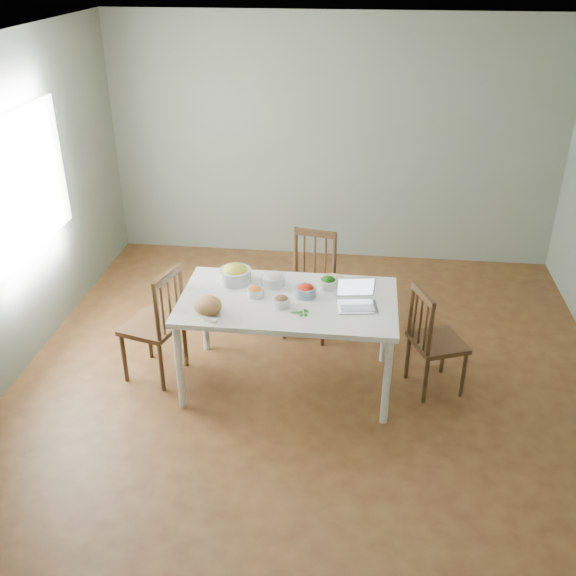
# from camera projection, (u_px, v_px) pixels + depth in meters

# --- Properties ---
(floor) EXTENTS (5.00, 5.00, 0.00)m
(floor) POSITION_uv_depth(u_px,v_px,m) (311.00, 376.00, 5.60)
(floor) COLOR #472512
(floor) RESTS_ON ground
(ceiling) EXTENTS (5.00, 5.00, 0.00)m
(ceiling) POSITION_uv_depth(u_px,v_px,m) (318.00, 43.00, 4.33)
(ceiling) COLOR white
(ceiling) RESTS_ON ground
(wall_back) EXTENTS (5.00, 0.00, 2.70)m
(wall_back) POSITION_uv_depth(u_px,v_px,m) (333.00, 142.00, 7.15)
(wall_back) COLOR slate
(wall_back) RESTS_ON ground
(wall_front) EXTENTS (5.00, 0.00, 2.70)m
(wall_front) POSITION_uv_depth(u_px,v_px,m) (265.00, 459.00, 2.77)
(wall_front) COLOR slate
(wall_front) RESTS_ON ground
(wall_left) EXTENTS (0.00, 5.00, 2.70)m
(wall_left) POSITION_uv_depth(u_px,v_px,m) (5.00, 216.00, 5.22)
(wall_left) COLOR slate
(wall_left) RESTS_ON ground
(window_left) EXTENTS (0.04, 1.60, 1.20)m
(window_left) POSITION_uv_depth(u_px,v_px,m) (21.00, 186.00, 5.41)
(window_left) COLOR white
(window_left) RESTS_ON ground
(dining_table) EXTENTS (1.72, 0.97, 0.80)m
(dining_table) POSITION_uv_depth(u_px,v_px,m) (288.00, 342.00, 5.32)
(dining_table) COLOR white
(dining_table) RESTS_ON floor
(chair_far) EXTENTS (0.50, 0.49, 0.98)m
(chair_far) POSITION_uv_depth(u_px,v_px,m) (309.00, 287.00, 5.99)
(chair_far) COLOR #392114
(chair_far) RESTS_ON floor
(chair_left) EXTENTS (0.53, 0.54, 1.01)m
(chair_left) POSITION_uv_depth(u_px,v_px,m) (152.00, 323.00, 5.39)
(chair_left) COLOR #392114
(chair_left) RESTS_ON floor
(chair_right) EXTENTS (0.51, 0.52, 0.93)m
(chair_right) POSITION_uv_depth(u_px,v_px,m) (438.00, 340.00, 5.24)
(chair_right) COLOR #392114
(chair_right) RESTS_ON floor
(bread_boule) EXTENTS (0.27, 0.27, 0.14)m
(bread_boule) POSITION_uv_depth(u_px,v_px,m) (208.00, 305.00, 4.91)
(bread_boule) COLOR tan
(bread_boule) RESTS_ON dining_table
(butter_stick) EXTENTS (0.12, 0.08, 0.03)m
(butter_stick) POSITION_uv_depth(u_px,v_px,m) (210.00, 320.00, 4.82)
(butter_stick) COLOR white
(butter_stick) RESTS_ON dining_table
(bowl_squash) EXTENTS (0.32, 0.32, 0.15)m
(bowl_squash) POSITION_uv_depth(u_px,v_px,m) (235.00, 274.00, 5.36)
(bowl_squash) COLOR gold
(bowl_squash) RESTS_ON dining_table
(bowl_carrot) EXTENTS (0.17, 0.17, 0.08)m
(bowl_carrot) POSITION_uv_depth(u_px,v_px,m) (255.00, 291.00, 5.17)
(bowl_carrot) COLOR orange
(bowl_carrot) RESTS_ON dining_table
(bowl_onion) EXTENTS (0.20, 0.20, 0.11)m
(bowl_onion) POSITION_uv_depth(u_px,v_px,m) (273.00, 279.00, 5.33)
(bowl_onion) COLOR white
(bowl_onion) RESTS_ON dining_table
(bowl_mushroom) EXTENTS (0.15, 0.15, 0.09)m
(bowl_mushroom) POSITION_uv_depth(u_px,v_px,m) (281.00, 301.00, 5.01)
(bowl_mushroom) COLOR #452519
(bowl_mushroom) RESTS_ON dining_table
(bowl_redpep) EXTENTS (0.22, 0.22, 0.10)m
(bowl_redpep) POSITION_uv_depth(u_px,v_px,m) (306.00, 291.00, 5.16)
(bowl_redpep) COLOR red
(bowl_redpep) RESTS_ON dining_table
(bowl_broccoli) EXTENTS (0.18, 0.18, 0.10)m
(bowl_broccoli) POSITION_uv_depth(u_px,v_px,m) (328.00, 282.00, 5.29)
(bowl_broccoli) COLOR #0E430D
(bowl_broccoli) RESTS_ON dining_table
(flatbread) EXTENTS (0.26, 0.26, 0.02)m
(flatbread) POSITION_uv_depth(u_px,v_px,m) (333.00, 279.00, 5.42)
(flatbread) COLOR tan
(flatbread) RESTS_ON dining_table
(basil_bunch) EXTENTS (0.17, 0.17, 0.02)m
(basil_bunch) POSITION_uv_depth(u_px,v_px,m) (300.00, 312.00, 4.94)
(basil_bunch) COLOR #19521E
(basil_bunch) RESTS_ON dining_table
(laptop) EXTENTS (0.34, 0.31, 0.21)m
(laptop) POSITION_uv_depth(u_px,v_px,m) (358.00, 296.00, 4.97)
(laptop) COLOR #BCBCC1
(laptop) RESTS_ON dining_table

